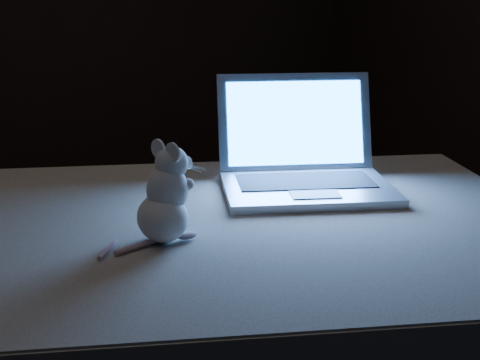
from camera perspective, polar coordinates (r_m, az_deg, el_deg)
name	(u,v)px	position (r m, az deg, el deg)	size (l,w,h in m)	color
tablecloth	(209,245)	(1.68, -2.56, -5.38)	(1.67, 1.12, 0.12)	beige
laptop	(309,138)	(1.84, 5.71, 3.44)	(0.45, 0.39, 0.31)	#BABABE
plush_mouse	(162,193)	(1.51, -6.44, -1.07)	(0.16, 0.16, 0.22)	white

